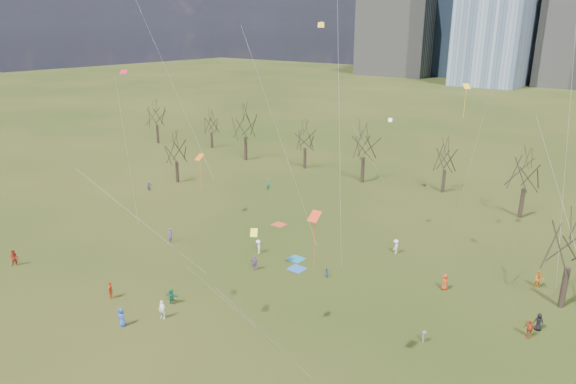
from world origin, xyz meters
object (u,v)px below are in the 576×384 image
Objects in this scene: blanket_teal at (296,259)px; person_0 at (122,317)px; blanket_navy at (297,269)px; person_4 at (111,290)px; blanket_crimson at (279,225)px; person_1 at (162,310)px; person_2 at (14,258)px.

person_0 is at bearing -100.98° from blanket_teal.
person_4 reaches higher than blanket_navy.
blanket_crimson is at bearing 137.44° from blanket_navy.
blanket_navy is 14.83m from person_1.
person_1 reaches higher than blanket_crimson.
blanket_teal is 0.98× the size of person_4.
blanket_crimson is 0.89× the size of person_2.
person_4 is at bearing -91.76° from blanket_crimson.
person_2 is at bearing -138.85° from blanket_teal.
blanket_navy is at bearing 58.65° from person_1.
person_4 is at bearing -47.84° from person_2.
person_4 is at bearing 164.89° from person_0.
blanket_crimson is 0.98× the size of person_4.
person_4 is at bearing -116.21° from blanket_teal.
blanket_crimson is at bearing 85.89° from person_1.
blanket_teal and blanket_crimson have the same top height.
person_4 is (-4.65, 2.05, -0.00)m from person_0.
person_1 is (-3.40, -14.41, 0.82)m from blanket_navy.
person_0 reaches higher than person_4.
blanket_navy is 17.97m from person_0.
person_1 is at bearing -128.53° from person_4.
blanket_navy is 0.98× the size of person_4.
blanket_navy is at bearing -51.09° from blanket_teal.
blanket_navy is 12.29m from blanket_crimson.
blanket_teal is 0.96× the size of person_1.
person_4 is at bearing 168.53° from person_1.
blanket_crimson is at bearing 107.42° from person_0.
person_0 is 18.27m from person_2.
blanket_teal is at bearing 65.02° from person_1.
blanket_teal is at bearing -16.06° from person_2.
person_1 reaches higher than person_0.
blanket_teal is at bearing 87.68° from person_0.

